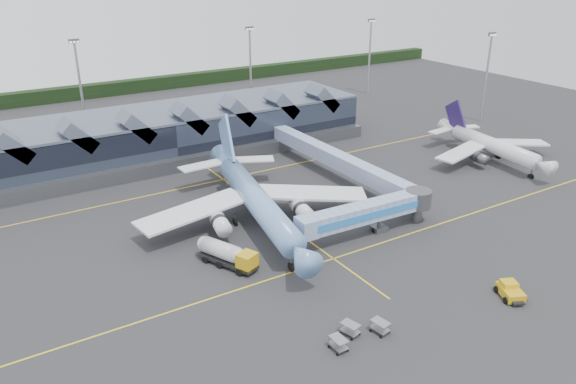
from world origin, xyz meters
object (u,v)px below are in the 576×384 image
main_airliner (254,198)px  pushback_tug (510,291)px  regional_jet (490,145)px  jet_bridge (375,211)px  fuel_truck (226,253)px

main_airliner → pushback_tug: (16.94, -36.21, -3.35)m
regional_jet → jet_bridge: regional_jet is taller
regional_jet → pushback_tug: size_ratio=6.65×
regional_jet → jet_bridge: 44.29m
fuel_truck → jet_bridge: bearing=-31.3°
jet_bridge → fuel_truck: (-23.87, 3.20, -1.89)m
fuel_truck → regional_jet: bearing=-14.9°
jet_bridge → fuel_truck: jet_bridge is taller
fuel_truck → pushback_tug: bearing=-67.7°
regional_jet → pushback_tug: bearing=-130.2°
pushback_tug → jet_bridge: bearing=122.5°
jet_bridge → main_airliner: bearing=138.4°
jet_bridge → fuel_truck: bearing=174.6°
regional_jet → pushback_tug: regional_jet is taller
jet_bridge → pushback_tug: jet_bridge is taller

